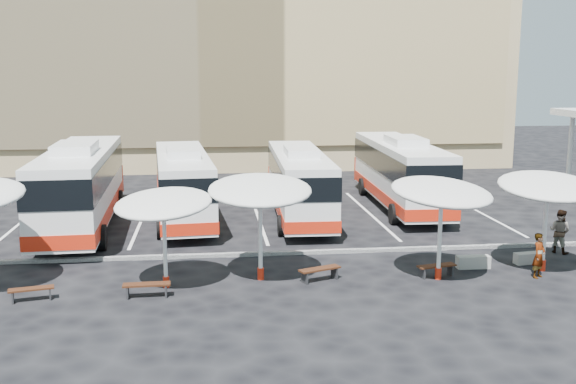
{
  "coord_description": "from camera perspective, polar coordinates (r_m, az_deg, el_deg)",
  "views": [
    {
      "loc": [
        -2.5,
        -26.49,
        7.67
      ],
      "look_at": [
        1.0,
        3.0,
        2.2
      ],
      "focal_mm": 42.0,
      "sensor_mm": 36.0,
      "label": 1
    }
  ],
  "objects": [
    {
      "name": "bay_lines",
      "position": [
        35.42,
        -2.56,
        -2.07
      ],
      "size": [
        24.15,
        12.0,
        0.01
      ],
      "color": "white",
      "rests_on": "ground"
    },
    {
      "name": "sunshade_4",
      "position": [
        27.13,
        21.15,
        0.42
      ],
      "size": [
        4.0,
        4.04,
        3.86
      ],
      "rotation": [
        0.0,
        0.0,
        -0.09
      ],
      "color": "white",
      "rests_on": "ground"
    },
    {
      "name": "wood_bench_2",
      "position": [
        24.78,
        2.71,
        -6.7
      ],
      "size": [
        1.64,
        1.0,
        0.49
      ],
      "rotation": [
        0.0,
        0.0,
        0.39
      ],
      "color": "black",
      "rests_on": "ground"
    },
    {
      "name": "bus_0",
      "position": [
        34.06,
        -17.13,
        0.7
      ],
      "size": [
        3.52,
        13.56,
        4.27
      ],
      "rotation": [
        0.0,
        0.0,
        0.04
      ],
      "color": "white",
      "rests_on": "ground"
    },
    {
      "name": "wood_bench_0",
      "position": [
        24.29,
        -20.91,
        -7.84
      ],
      "size": [
        1.51,
        0.7,
        0.45
      ],
      "rotation": [
        0.0,
        0.0,
        0.22
      ],
      "color": "black",
      "rests_on": "ground"
    },
    {
      "name": "curb_divider",
      "position": [
        28.15,
        -1.43,
        -5.22
      ],
      "size": [
        34.0,
        0.25,
        0.15
      ],
      "primitive_type": "cube",
      "color": "black",
      "rests_on": "ground"
    },
    {
      "name": "ground",
      "position": [
        27.69,
        -1.33,
        -5.65
      ],
      "size": [
        120.0,
        120.0,
        0.0
      ],
      "primitive_type": "plane",
      "color": "black",
      "rests_on": "ground"
    },
    {
      "name": "sunshade_3",
      "position": [
        24.89,
        12.87,
        -0.05
      ],
      "size": [
        4.87,
        4.89,
        3.83
      ],
      "rotation": [
        0.0,
        0.0,
        0.43
      ],
      "color": "white",
      "rests_on": "ground"
    },
    {
      "name": "conc_bench_1",
      "position": [
        28.6,
        19.7,
        -5.29
      ],
      "size": [
        1.22,
        0.55,
        0.44
      ],
      "primitive_type": "cube",
      "rotation": [
        0.0,
        0.0,
        0.14
      ],
      "color": "gray",
      "rests_on": "ground"
    },
    {
      "name": "passenger_1",
      "position": [
        30.51,
        22.06,
        -3.1
      ],
      "size": [
        1.11,
        1.15,
        1.87
      ],
      "primitive_type": "imported",
      "rotation": [
        0.0,
        0.0,
        2.23
      ],
      "color": "black",
      "rests_on": "ground"
    },
    {
      "name": "bus_1",
      "position": [
        34.88,
        -8.9,
        0.85
      ],
      "size": [
        3.5,
        12.13,
        3.8
      ],
      "rotation": [
        0.0,
        0.0,
        0.08
      ],
      "color": "white",
      "rests_on": "ground"
    },
    {
      "name": "conc_bench_0",
      "position": [
        27.31,
        15.4,
        -5.73
      ],
      "size": [
        1.29,
        0.45,
        0.48
      ],
      "primitive_type": "cube",
      "rotation": [
        0.0,
        0.0,
        -0.02
      ],
      "color": "gray",
      "rests_on": "ground"
    },
    {
      "name": "bus_2",
      "position": [
        34.89,
        0.95,
        0.96
      ],
      "size": [
        3.06,
        11.97,
        3.77
      ],
      "rotation": [
        0.0,
        0.0,
        -0.03
      ],
      "color": "white",
      "rests_on": "ground"
    },
    {
      "name": "passenger_0",
      "position": [
        26.69,
        20.49,
        -5.06
      ],
      "size": [
        0.73,
        0.7,
        1.69
      ],
      "primitive_type": "imported",
      "rotation": [
        0.0,
        0.0,
        0.66
      ],
      "color": "black",
      "rests_on": "ground"
    },
    {
      "name": "sunshade_1",
      "position": [
        23.77,
        -10.5,
        -1.0
      ],
      "size": [
        4.53,
        4.55,
        3.56
      ],
      "rotation": [
        0.0,
        0.0,
        -0.43
      ],
      "color": "white",
      "rests_on": "ground"
    },
    {
      "name": "bus_3",
      "position": [
        37.99,
        9.43,
        1.82
      ],
      "size": [
        3.27,
        12.85,
        4.05
      ],
      "rotation": [
        0.0,
        0.0,
        -0.03
      ],
      "color": "white",
      "rests_on": "ground"
    },
    {
      "name": "sunshade_2",
      "position": [
        24.24,
        -2.38,
        0.13
      ],
      "size": [
        3.83,
        3.88,
        3.93
      ],
      "rotation": [
        0.0,
        0.0,
        0.02
      ],
      "color": "white",
      "rests_on": "ground"
    },
    {
      "name": "wood_bench_1",
      "position": [
        23.53,
        -11.87,
        -7.86
      ],
      "size": [
        1.61,
        0.47,
        0.49
      ],
      "rotation": [
        0.0,
        0.0,
        0.03
      ],
      "color": "black",
      "rests_on": "ground"
    },
    {
      "name": "wood_bench_3",
      "position": [
        25.84,
        12.47,
        -6.27
      ],
      "size": [
        1.53,
        0.7,
        0.46
      ],
      "rotation": [
        0.0,
        0.0,
        0.21
      ],
      "color": "black",
      "rests_on": "ground"
    },
    {
      "name": "sandstone_building",
      "position": [
        58.63,
        -4.46,
        15.26
      ],
      "size": [
        42.0,
        18.25,
        29.6
      ],
      "color": "tan",
      "rests_on": "ground"
    }
  ]
}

